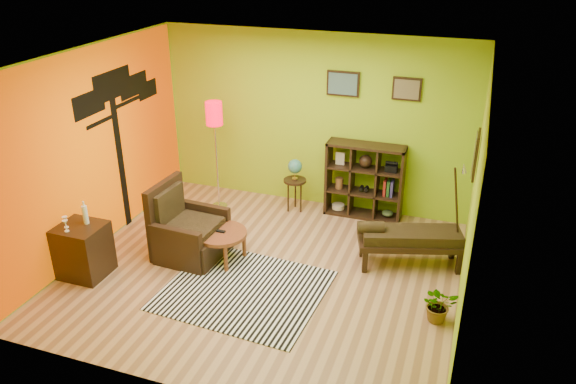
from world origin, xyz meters
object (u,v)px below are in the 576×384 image
(coffee_table, at_px, (221,236))
(cube_shelf, at_px, (365,181))
(floor_lamp, at_px, (215,123))
(bench, at_px, (408,238))
(side_cabinet, at_px, (83,250))
(potted_plant, at_px, (439,308))
(armchair, at_px, (187,234))
(globe_table, at_px, (295,172))

(coffee_table, distance_m, cube_shelf, 2.50)
(floor_lamp, xyz_separation_m, bench, (3.16, -0.75, -1.03))
(side_cabinet, xyz_separation_m, potted_plant, (4.50, 0.52, -0.19))
(potted_plant, bearing_deg, armchair, 173.90)
(coffee_table, xyz_separation_m, bench, (2.42, 0.70, 0.04))
(side_cabinet, distance_m, floor_lamp, 2.73)
(globe_table, bearing_deg, potted_plant, -40.97)
(globe_table, height_order, bench, globe_table)
(floor_lamp, height_order, bench, floor_lamp)
(armchair, distance_m, cube_shelf, 2.87)
(floor_lamp, bearing_deg, potted_plant, -26.59)
(floor_lamp, height_order, globe_table, floor_lamp)
(coffee_table, height_order, potted_plant, coffee_table)
(coffee_table, distance_m, side_cabinet, 1.80)
(cube_shelf, xyz_separation_m, bench, (0.86, -1.24, -0.19))
(coffee_table, distance_m, armchair, 0.51)
(side_cabinet, relative_size, globe_table, 1.17)
(coffee_table, xyz_separation_m, side_cabinet, (-1.55, -0.91, -0.01))
(bench, relative_size, potted_plant, 3.33)
(floor_lamp, relative_size, bench, 1.20)
(armchair, relative_size, globe_table, 1.19)
(floor_lamp, xyz_separation_m, cube_shelf, (2.30, 0.49, -0.84))
(armchair, bearing_deg, coffee_table, 2.40)
(globe_table, bearing_deg, floor_lamp, -165.69)
(side_cabinet, relative_size, cube_shelf, 0.86)
(armchair, distance_m, floor_lamp, 1.87)
(armchair, relative_size, floor_lamp, 0.59)
(globe_table, relative_size, bench, 0.59)
(side_cabinet, bearing_deg, floor_lamp, 71.04)
(side_cabinet, bearing_deg, globe_table, 52.93)
(floor_lamp, xyz_separation_m, globe_table, (1.21, 0.31, -0.77))
(floor_lamp, relative_size, cube_shelf, 1.48)
(coffee_table, distance_m, floor_lamp, 1.95)
(globe_table, distance_m, cube_shelf, 1.11)
(floor_lamp, bearing_deg, bench, -13.42)
(globe_table, bearing_deg, coffee_table, -104.81)
(armchair, bearing_deg, side_cabinet, -139.53)
(armchair, xyz_separation_m, bench, (2.93, 0.72, 0.10))
(coffee_table, xyz_separation_m, potted_plant, (2.95, -0.39, -0.20))
(globe_table, bearing_deg, armchair, -118.70)
(coffee_table, relative_size, bench, 0.47)
(floor_lamp, distance_m, potted_plant, 4.31)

